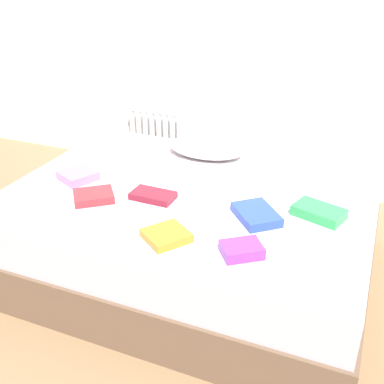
{
  "coord_description": "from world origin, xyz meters",
  "views": [
    {
      "loc": [
        0.9,
        -2.12,
        1.68
      ],
      "look_at": [
        0.0,
        0.05,
        0.48
      ],
      "focal_mm": 44.01,
      "sensor_mm": 36.0,
      "label": 1
    }
  ],
  "objects": [
    {
      "name": "textbook_purple",
      "position": [
        0.45,
        -0.46,
        0.53
      ],
      "size": [
        0.22,
        0.21,
        0.05
      ],
      "primitive_type": "cube",
      "rotation": [
        0.0,
        0.0,
        0.63
      ],
      "color": "purple",
      "rests_on": "bed"
    },
    {
      "name": "ground_plane",
      "position": [
        0.0,
        0.0,
        0.0
      ],
      "size": [
        8.0,
        8.0,
        0.0
      ],
      "primitive_type": "plane",
      "color": "#93704C"
    },
    {
      "name": "textbook_blue",
      "position": [
        0.42,
        -0.13,
        0.52
      ],
      "size": [
        0.29,
        0.3,
        0.05
      ],
      "primitive_type": "cube",
      "rotation": [
        0.0,
        0.0,
        -0.86
      ],
      "color": "#2847B7",
      "rests_on": "bed"
    },
    {
      "name": "textbook_red",
      "position": [
        -0.43,
        -0.27,
        0.52
      ],
      "size": [
        0.26,
        0.26,
        0.04
      ],
      "primitive_type": "cube",
      "rotation": [
        0.0,
        0.0,
        0.67
      ],
      "color": "red",
      "rests_on": "bed"
    },
    {
      "name": "pillow",
      "position": [
        -0.1,
        0.53,
        0.56
      ],
      "size": [
        0.49,
        0.3,
        0.11
      ],
      "primitive_type": "ellipsoid",
      "color": "white",
      "rests_on": "bed"
    },
    {
      "name": "bed",
      "position": [
        0.0,
        0.0,
        0.25
      ],
      "size": [
        2.0,
        1.5,
        0.5
      ],
      "color": "brown",
      "rests_on": "ground"
    },
    {
      "name": "textbook_maroon",
      "position": [
        -0.15,
        -0.14,
        0.52
      ],
      "size": [
        0.23,
        0.14,
        0.04
      ],
      "primitive_type": "cube",
      "rotation": [
        0.0,
        0.0,
        -0.02
      ],
      "color": "maroon",
      "rests_on": "bed"
    },
    {
      "name": "radiator",
      "position": [
        -0.81,
        1.2,
        0.32
      ],
      "size": [
        0.48,
        0.04,
        0.46
      ],
      "color": "white",
      "rests_on": "ground"
    },
    {
      "name": "textbook_green",
      "position": [
        0.7,
        0.01,
        0.53
      ],
      "size": [
        0.28,
        0.22,
        0.05
      ],
      "primitive_type": "cube",
      "rotation": [
        0.0,
        0.0,
        -0.31
      ],
      "color": "green",
      "rests_on": "bed"
    },
    {
      "name": "textbook_pink",
      "position": [
        -0.66,
        -0.09,
        0.53
      ],
      "size": [
        0.25,
        0.24,
        0.05
      ],
      "primitive_type": "cube",
      "rotation": [
        0.0,
        0.0,
        -0.43
      ],
      "color": "pink",
      "rests_on": "bed"
    },
    {
      "name": "textbook_orange",
      "position": [
        0.09,
        -0.47,
        0.52
      ],
      "size": [
        0.26,
        0.26,
        0.04
      ],
      "primitive_type": "cube",
      "rotation": [
        0.0,
        0.0,
        -0.62
      ],
      "color": "orange",
      "rests_on": "bed"
    }
  ]
}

